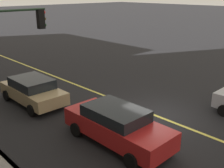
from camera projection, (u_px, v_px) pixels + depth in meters
ground at (156, 116)px, 13.55m from camera, size 200.00×200.00×0.00m
lane_stripe_center at (156, 116)px, 13.55m from camera, size 80.00×0.16×0.01m
car_red at (117, 125)px, 10.96m from camera, size 4.75×1.97×1.51m
car_tan at (33, 90)px, 14.85m from camera, size 4.26×2.00×1.42m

